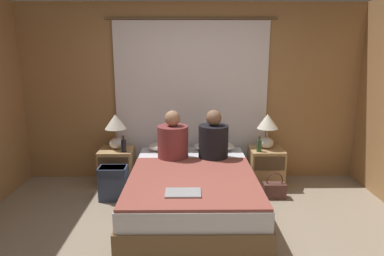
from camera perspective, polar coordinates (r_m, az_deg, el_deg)
name	(u,v)px	position (r m, az deg, el deg)	size (l,w,h in m)	color
ground_plane	(193,248)	(3.49, 0.21, -19.33)	(16.00, 16.00, 0.00)	gray
wall_back	(191,93)	(4.93, -0.11, 5.80)	(4.91, 0.06, 2.50)	#A37547
curtain_panel	(191,102)	(4.89, -0.10, 4.41)	(2.35, 0.02, 2.28)	white
bed	(192,192)	(4.07, 0.05, -10.57)	(1.45, 2.09, 0.48)	brown
nightstand_left	(117,167)	(4.89, -12.36, -6.45)	(0.45, 0.45, 0.53)	tan
nightstand_right	(266,167)	(4.91, 12.18, -6.36)	(0.45, 0.45, 0.53)	tan
lamp_left	(116,127)	(4.77, -12.60, 0.13)	(0.29, 0.29, 0.48)	silver
lamp_right	(267,127)	(4.79, 12.42, 0.19)	(0.29, 0.29, 0.48)	silver
pillow_left	(169,147)	(4.79, -3.90, -3.10)	(0.57, 0.29, 0.12)	silver
pillow_right	(214,146)	(4.79, 3.75, -3.07)	(0.57, 0.29, 0.12)	silver
blanket_on_bed	(193,180)	(3.71, 0.10, -8.66)	(1.39, 1.46, 0.03)	#994C42
person_left_in_bed	(173,140)	(4.37, -3.22, -2.05)	(0.39, 0.39, 0.64)	brown
person_right_in_bed	(213,140)	(4.38, 3.59, -1.96)	(0.38, 0.38, 0.64)	black
beer_bottle_on_left_stand	(124,145)	(4.65, -11.32, -2.88)	(0.07, 0.07, 0.23)	black
beer_bottle_on_right_stand	(259,146)	(4.67, 11.12, -2.88)	(0.07, 0.07, 0.21)	#2D4C28
laptop_on_bed	(183,193)	(3.34, -1.50, -10.75)	(0.34, 0.22, 0.02)	#9EA0A5
backpack_on_floor	(113,181)	(4.48, -12.98, -8.64)	(0.35, 0.24, 0.43)	#333D56
handbag_on_floor	(274,190)	(4.58, 13.53, -9.96)	(0.29, 0.14, 0.34)	brown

